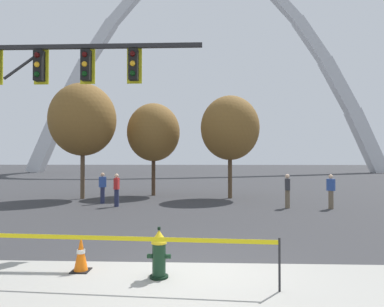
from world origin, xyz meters
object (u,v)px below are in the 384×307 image
Objects in this scene: pedestrian_walking_left at (287,191)px; traffic_signal_gantry at (25,88)px; pedestrian_walking_right at (117,190)px; pedestrian_standing_center at (103,188)px; monument_arch at (204,74)px; pedestrian_near_trees at (331,191)px; fire_hydrant at (159,254)px; traffic_cone_by_hydrant at (81,254)px.

traffic_signal_gantry is at bearing -145.37° from pedestrian_walking_left.
pedestrian_walking_left is 8.13m from pedestrian_walking_right.
traffic_signal_gantry is at bearing -89.96° from pedestrian_standing_center.
traffic_signal_gantry is at bearing -98.99° from pedestrian_walking_right.
monument_arch is at bearing 84.33° from pedestrian_walking_right.
pedestrian_near_trees is (6.09, -40.45, -15.67)m from monument_arch.
pedestrian_walking_left is at bearing -84.13° from monument_arch.
pedestrian_standing_center is (-0.01, 7.58, -3.59)m from traffic_signal_gantry.
traffic_signal_gantry is 4.92× the size of pedestrian_standing_center.
traffic_signal_gantry reaches higher than pedestrian_walking_right.
monument_arch is 42.35m from pedestrian_standing_center.
pedestrian_walking_right is (-8.13, 0.14, 0.00)m from pedestrian_walking_left.
pedestrian_near_trees is at bearing -7.33° from pedestrian_standing_center.
pedestrian_near_trees is at bearing 54.37° from fire_hydrant.
pedestrian_walking_right and pedestrian_near_trees have the same top height.
traffic_cone_by_hydrant is 0.46× the size of pedestrian_walking_right.
pedestrian_near_trees reaches higher than traffic_cone_by_hydrant.
pedestrian_walking_left is at bearing 63.47° from fire_hydrant.
pedestrian_standing_center is at bearing 112.35° from fire_hydrant.
fire_hydrant is 0.02× the size of monument_arch.
monument_arch is at bearing 83.87° from traffic_signal_gantry.
monument_arch reaches higher than pedestrian_near_trees.
pedestrian_standing_center and pedestrian_near_trees have the same top height.
pedestrian_standing_center is (-4.42, 10.75, 0.35)m from fire_hydrant.
pedestrian_walking_right is (-3.98, -40.14, -15.67)m from monument_arch.
fire_hydrant is at bearing -116.53° from pedestrian_walking_left.
pedestrian_standing_center is (-9.15, 1.26, 0.00)m from pedestrian_walking_left.
traffic_cone_by_hydrant is 10.81m from pedestrian_standing_center.
pedestrian_walking_right is (-3.39, 9.63, 0.35)m from fire_hydrant.
pedestrian_standing_center is at bearing 172.17° from pedestrian_walking_left.
traffic_cone_by_hydrant is at bearing -79.45° from pedestrian_walking_right.
pedestrian_standing_center and pedestrian_walking_right have the same top height.
pedestrian_walking_left reaches higher than fire_hydrant.
traffic_signal_gantry reaches higher than pedestrian_walking_left.
monument_arch is (0.59, 49.77, 16.02)m from fire_hydrant.
pedestrian_near_trees is (1.94, -0.17, 0.00)m from pedestrian_walking_left.
monument_arch reaches higher than traffic_cone_by_hydrant.
pedestrian_near_trees is at bearing 47.26° from traffic_cone_by_hydrant.
pedestrian_standing_center is at bearing 132.68° from pedestrian_walking_right.
pedestrian_walking_right reaches higher than traffic_cone_by_hydrant.
pedestrian_walking_left is (4.74, 9.49, 0.35)m from fire_hydrant.
traffic_signal_gantry is 8.38m from pedestrian_standing_center.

